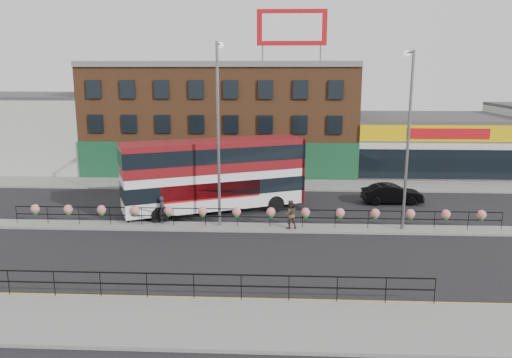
{
  "coord_description": "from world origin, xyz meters",
  "views": [
    {
      "loc": [
        1.54,
        -29.48,
        9.57
      ],
      "look_at": [
        0.0,
        3.0,
        2.5
      ],
      "focal_mm": 35.0,
      "sensor_mm": 36.0,
      "label": 1
    }
  ],
  "objects_px": {
    "pedestrian_a": "(162,210)",
    "pedestrian_b": "(290,214)",
    "lamp_column_west": "(219,119)",
    "double_decker_bus": "(215,168)",
    "car": "(392,194)",
    "lamp_column_east": "(408,125)"
  },
  "relations": [
    {
      "from": "lamp_column_west",
      "to": "lamp_column_east",
      "type": "relative_size",
      "value": 1.05
    },
    {
      "from": "double_decker_bus",
      "to": "lamp_column_east",
      "type": "relative_size",
      "value": 1.18
    },
    {
      "from": "pedestrian_a",
      "to": "pedestrian_b",
      "type": "xyz_separation_m",
      "value": [
        8.02,
        -0.78,
        0.03
      ]
    },
    {
      "from": "pedestrian_b",
      "to": "double_decker_bus",
      "type": "bearing_deg",
      "value": -52.77
    },
    {
      "from": "pedestrian_b",
      "to": "lamp_column_west",
      "type": "bearing_deg",
      "value": -24.59
    },
    {
      "from": "double_decker_bus",
      "to": "lamp_column_west",
      "type": "distance_m",
      "value": 4.9
    },
    {
      "from": "pedestrian_a",
      "to": "pedestrian_b",
      "type": "distance_m",
      "value": 8.06
    },
    {
      "from": "car",
      "to": "pedestrian_a",
      "type": "distance_m",
      "value": 16.77
    },
    {
      "from": "double_decker_bus",
      "to": "lamp_column_east",
      "type": "distance_m",
      "value": 12.85
    },
    {
      "from": "car",
      "to": "pedestrian_a",
      "type": "relative_size",
      "value": 2.61
    },
    {
      "from": "car",
      "to": "lamp_column_east",
      "type": "xyz_separation_m",
      "value": [
        -0.79,
        -6.37,
        5.71
      ]
    },
    {
      "from": "double_decker_bus",
      "to": "lamp_column_east",
      "type": "height_order",
      "value": "lamp_column_east"
    },
    {
      "from": "lamp_column_east",
      "to": "pedestrian_a",
      "type": "bearing_deg",
      "value": 178.63
    },
    {
      "from": "car",
      "to": "lamp_column_west",
      "type": "distance_m",
      "value": 14.73
    },
    {
      "from": "pedestrian_b",
      "to": "car",
      "type": "bearing_deg",
      "value": -153.69
    },
    {
      "from": "car",
      "to": "double_decker_bus",
      "type": "bearing_deg",
      "value": 99.53
    },
    {
      "from": "double_decker_bus",
      "to": "lamp_column_west",
      "type": "relative_size",
      "value": 1.12
    },
    {
      "from": "lamp_column_east",
      "to": "lamp_column_west",
      "type": "bearing_deg",
      "value": 178.58
    },
    {
      "from": "double_decker_bus",
      "to": "pedestrian_a",
      "type": "xyz_separation_m",
      "value": [
        -2.95,
        -3.09,
        -2.07
      ]
    },
    {
      "from": "double_decker_bus",
      "to": "car",
      "type": "distance_m",
      "value": 13.25
    },
    {
      "from": "pedestrian_b",
      "to": "lamp_column_east",
      "type": "xyz_separation_m",
      "value": [
        6.84,
        0.43,
        5.4
      ]
    },
    {
      "from": "double_decker_bus",
      "to": "car",
      "type": "height_order",
      "value": "double_decker_bus"
    }
  ]
}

